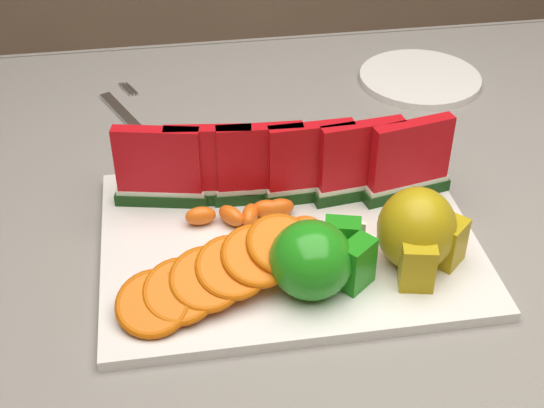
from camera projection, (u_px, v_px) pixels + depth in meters
table at (320, 299)px, 0.91m from camera, size 1.40×0.90×0.75m
tablecloth at (322, 259)px, 0.87m from camera, size 1.53×1.03×0.20m
platter at (288, 241)px, 0.82m from camera, size 0.40×0.30×0.01m
apple_cluster at (318, 259)px, 0.74m from camera, size 0.12×0.10×0.08m
pear_cluster at (419, 232)px, 0.76m from camera, size 0.10×0.10×0.09m
side_plate at (420, 78)px, 1.13m from camera, size 0.22×0.22×0.01m
fork at (129, 116)px, 1.04m from camera, size 0.08×0.19×0.00m
watermelon_row at (285, 165)px, 0.85m from camera, size 0.39×0.07×0.10m
orange_fan_front at (219, 273)px, 0.73m from camera, size 0.22×0.13×0.06m
orange_fan_back at (249, 158)px, 0.91m from camera, size 0.28×0.10×0.04m
tangerine_segments at (256, 215)px, 0.83m from camera, size 0.15×0.06×0.02m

